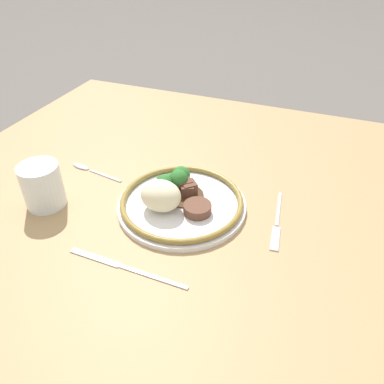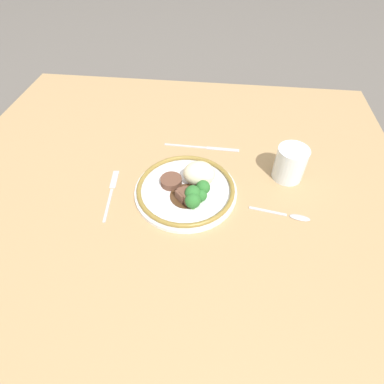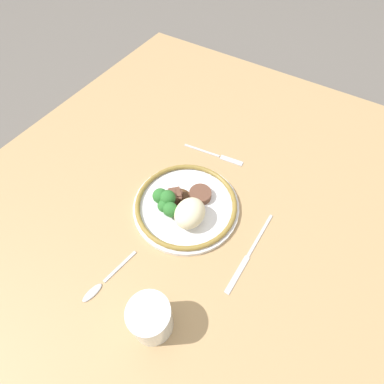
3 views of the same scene
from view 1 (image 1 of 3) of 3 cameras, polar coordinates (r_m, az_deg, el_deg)
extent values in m
plane|color=#5B5651|center=(0.78, 0.79, -5.64)|extent=(8.00, 8.00, 0.00)
cube|color=tan|center=(0.77, 0.80, -4.70)|extent=(1.29, 1.18, 0.03)
cylinder|color=white|center=(0.78, -1.56, -1.97)|extent=(0.27, 0.27, 0.01)
torus|color=olive|center=(0.77, -1.57, -1.31)|extent=(0.26, 0.26, 0.01)
ellipsoid|color=beige|center=(0.75, -4.78, -0.57)|extent=(0.08, 0.07, 0.06)
cylinder|color=brown|center=(0.75, 0.84, -2.36)|extent=(0.06, 0.06, 0.02)
cylinder|color=#472D19|center=(0.79, -1.23, -0.52)|extent=(0.08, 0.08, 0.00)
cube|color=brown|center=(0.80, -1.20, 1.03)|extent=(0.04, 0.04, 0.03)
cube|color=brown|center=(0.79, -0.48, 0.56)|extent=(0.04, 0.04, 0.03)
cube|color=brown|center=(0.79, -0.74, 0.25)|extent=(0.04, 0.04, 0.03)
cylinder|color=#5B8E47|center=(0.81, -2.02, 0.71)|extent=(0.01, 0.01, 0.02)
sphere|color=#2D702D|center=(0.79, -2.06, 2.02)|extent=(0.04, 0.04, 0.04)
cylinder|color=#5B8E47|center=(0.81, -3.33, 0.76)|extent=(0.01, 0.01, 0.01)
sphere|color=#2D702D|center=(0.80, -3.38, 1.75)|extent=(0.03, 0.03, 0.03)
cylinder|color=#5B8E47|center=(0.82, -1.62, 1.42)|extent=(0.01, 0.01, 0.01)
sphere|color=#2D702D|center=(0.81, -1.64, 2.60)|extent=(0.04, 0.04, 0.04)
cylinder|color=#5B8E47|center=(0.80, -4.23, 0.13)|extent=(0.01, 0.01, 0.02)
sphere|color=#2D702D|center=(0.78, -4.29, 1.39)|extent=(0.04, 0.04, 0.04)
cylinder|color=#F4AD19|center=(0.83, -21.71, 0.41)|extent=(0.07, 0.07, 0.08)
cylinder|color=white|center=(0.82, -21.84, 0.90)|extent=(0.08, 0.08, 0.09)
cube|color=#B7B7BC|center=(0.80, 13.05, -2.46)|extent=(0.02, 0.11, 0.00)
cube|color=#B7B7BC|center=(0.73, 12.57, -6.91)|extent=(0.02, 0.07, 0.00)
cube|color=#B7B7BC|center=(0.65, -6.21, -12.64)|extent=(0.14, 0.01, 0.00)
cube|color=#B7B7BC|center=(0.70, -14.57, -9.62)|extent=(0.10, 0.01, 0.00)
cube|color=#B7B7BC|center=(0.90, -13.06, 2.44)|extent=(0.09, 0.02, 0.00)
ellipsoid|color=#B7B7BC|center=(0.95, -16.59, 3.76)|extent=(0.05, 0.03, 0.01)
camera|label=2|loc=(1.14, 6.58, 40.71)|focal=28.00mm
camera|label=3|loc=(0.69, -52.19, 38.90)|focal=28.00mm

